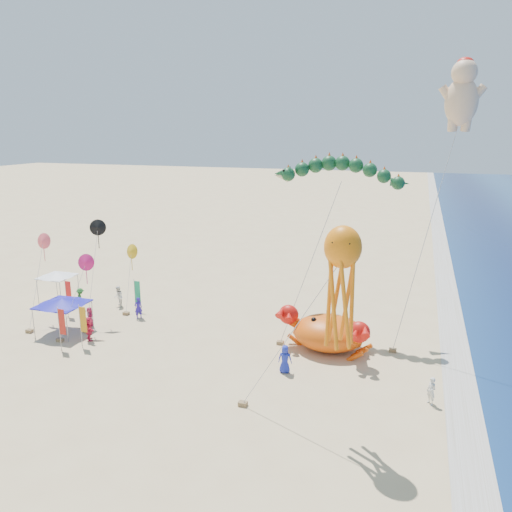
{
  "coord_description": "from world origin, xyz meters",
  "views": [
    {
      "loc": [
        8.69,
        -30.67,
        15.3
      ],
      "look_at": [
        -2.0,
        2.0,
        6.5
      ],
      "focal_mm": 35.0,
      "sensor_mm": 36.0,
      "label": 1
    }
  ],
  "objects_px": {
    "crab_inflatable": "(328,332)",
    "canopy_blue": "(62,302)",
    "dragon_kite": "(340,175)",
    "octopus_kite": "(341,278)",
    "cherub_kite": "(462,93)",
    "canopy_white": "(57,274)"
  },
  "relations": [
    {
      "from": "dragon_kite",
      "to": "cherub_kite",
      "type": "xyz_separation_m",
      "value": [
        7.84,
        -1.41,
        5.56
      ]
    },
    {
      "from": "cherub_kite",
      "to": "crab_inflatable",
      "type": "bearing_deg",
      "value": -157.0
    },
    {
      "from": "crab_inflatable",
      "to": "octopus_kite",
      "type": "distance_m",
      "value": 12.1
    },
    {
      "from": "dragon_kite",
      "to": "cherub_kite",
      "type": "relative_size",
      "value": 0.66
    },
    {
      "from": "dragon_kite",
      "to": "octopus_kite",
      "type": "height_order",
      "value": "dragon_kite"
    },
    {
      "from": "crab_inflatable",
      "to": "dragon_kite",
      "type": "xyz_separation_m",
      "value": [
        -0.36,
        4.59,
        10.59
      ]
    },
    {
      "from": "cherub_kite",
      "to": "octopus_kite",
      "type": "relative_size",
      "value": 1.81
    },
    {
      "from": "crab_inflatable",
      "to": "canopy_blue",
      "type": "relative_size",
      "value": 1.92
    },
    {
      "from": "crab_inflatable",
      "to": "cherub_kite",
      "type": "bearing_deg",
      "value": 23.0
    },
    {
      "from": "cherub_kite",
      "to": "canopy_blue",
      "type": "bearing_deg",
      "value": -166.98
    },
    {
      "from": "cherub_kite",
      "to": "canopy_blue",
      "type": "xyz_separation_m",
      "value": [
        -27.48,
        -6.36,
        -15.05
      ]
    },
    {
      "from": "octopus_kite",
      "to": "canopy_white",
      "type": "height_order",
      "value": "octopus_kite"
    },
    {
      "from": "cherub_kite",
      "to": "canopy_blue",
      "type": "relative_size",
      "value": 5.46
    },
    {
      "from": "crab_inflatable",
      "to": "cherub_kite",
      "type": "distance_m",
      "value": 18.08
    },
    {
      "from": "crab_inflatable",
      "to": "canopy_white",
      "type": "bearing_deg",
      "value": 173.6
    },
    {
      "from": "dragon_kite",
      "to": "cherub_kite",
      "type": "distance_m",
      "value": 9.72
    },
    {
      "from": "crab_inflatable",
      "to": "cherub_kite",
      "type": "height_order",
      "value": "cherub_kite"
    },
    {
      "from": "crab_inflatable",
      "to": "cherub_kite",
      "type": "relative_size",
      "value": 0.35
    },
    {
      "from": "canopy_white",
      "to": "dragon_kite",
      "type": "bearing_deg",
      "value": 3.97
    },
    {
      "from": "octopus_kite",
      "to": "canopy_blue",
      "type": "relative_size",
      "value": 3.02
    },
    {
      "from": "crab_inflatable",
      "to": "canopy_blue",
      "type": "distance_m",
      "value": 20.28
    },
    {
      "from": "crab_inflatable",
      "to": "dragon_kite",
      "type": "distance_m",
      "value": 11.55
    }
  ]
}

